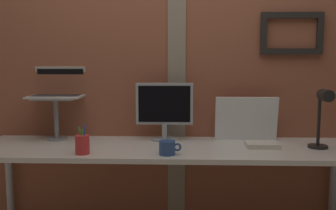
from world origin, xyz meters
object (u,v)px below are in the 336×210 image
Objects in this scene: whiteboard_panel at (246,119)px; pen_cup at (82,144)px; coffee_mug at (167,148)px; monitor at (164,107)px; desk_lamp at (322,112)px; laptop at (58,89)px.

pen_cup is (-1.01, -0.41, -0.09)m from whiteboard_panel.
coffee_mug is at bearing 0.00° from pen_cup.
whiteboard_panel is at bearing 2.33° from monitor.
coffee_mug is (-0.92, -0.15, -0.19)m from desk_lamp.
whiteboard_panel is at bearing 38.87° from coffee_mug.
desk_lamp is (0.96, -0.24, 0.01)m from monitor.
coffee_mug is at bearing -84.83° from monitor.
whiteboard_panel reaches higher than pen_cup.
desk_lamp is 1.43m from pen_cup.
pen_cup is at bearing -157.60° from whiteboard_panel.
laptop is 1.72m from desk_lamp.
coffee_mug is (0.77, -0.46, -0.30)m from laptop.
whiteboard_panel is at bearing 22.40° from pen_cup.
pen_cup is (-0.46, -0.39, -0.17)m from monitor.
monitor is 0.93× the size of whiteboard_panel.
laptop reaches higher than monitor.
monitor reaches higher than desk_lamp.
laptop is at bearing 174.91° from monitor.
whiteboard_panel is at bearing -1.92° from laptop.
whiteboard_panel is at bearing 147.32° from desk_lamp.
whiteboard_panel is 0.67m from coffee_mug.
laptop is at bearing 149.33° from coffee_mug.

